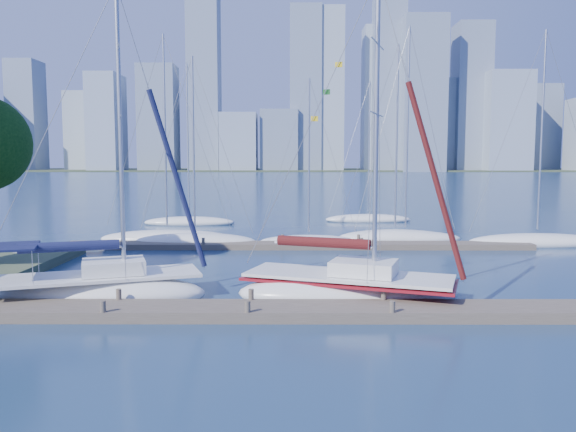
{
  "coord_description": "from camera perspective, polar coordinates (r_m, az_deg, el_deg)",
  "views": [
    {
      "loc": [
        1.45,
        -19.84,
        5.61
      ],
      "look_at": [
        1.38,
        4.0,
        3.27
      ],
      "focal_mm": 35.0,
      "sensor_mm": 36.0,
      "label": 1
    }
  ],
  "objects": [
    {
      "name": "bg_boat_0",
      "position": [
        39.85,
        -12.16,
        -2.19
      ],
      "size": [
        9.61,
        4.49,
        14.5
      ],
      "rotation": [
        0.0,
        0.0,
        -0.22
      ],
      "color": "silver",
      "rests_on": "ground"
    },
    {
      "name": "far_dock",
      "position": [
        36.26,
        1.03,
        -3.0
      ],
      "size": [
        30.0,
        1.8,
        0.36
      ],
      "primitive_type": "cube",
      "color": "#4D4239",
      "rests_on": "ground"
    },
    {
      "name": "bg_boat_4",
      "position": [
        39.94,
        11.83,
        -2.17
      ],
      "size": [
        8.06,
        4.52,
        15.0
      ],
      "rotation": [
        0.0,
        0.0,
        0.31
      ],
      "color": "silver",
      "rests_on": "ground"
    },
    {
      "name": "sailboat_maroon",
      "position": [
        22.95,
        6.2,
        -6.04
      ],
      "size": [
        9.38,
        5.71,
        13.27
      ],
      "rotation": [
        0.0,
        0.0,
        -0.34
      ],
      "color": "silver",
      "rests_on": "ground"
    },
    {
      "name": "bg_boat_7",
      "position": [
        52.59,
        8.14,
        -0.3
      ],
      "size": [
        8.16,
        4.51,
        13.16
      ],
      "rotation": [
        0.0,
        0.0,
        0.32
      ],
      "color": "silver",
      "rests_on": "ground"
    },
    {
      "name": "bg_boat_2",
      "position": [
        37.8,
        2.12,
        -2.58
      ],
      "size": [
        6.93,
        3.38,
        11.32
      ],
      "rotation": [
        0.0,
        0.0,
        0.23
      ],
      "color": "silver",
      "rests_on": "ground"
    },
    {
      "name": "far_shore",
      "position": [
        339.89,
        -0.08,
        4.66
      ],
      "size": [
        800.0,
        100.0,
        1.5
      ],
      "primitive_type": "cube",
      "color": "#38472D",
      "rests_on": "ground"
    },
    {
      "name": "skyline",
      "position": [
        312.45,
        4.57,
        10.98
      ],
      "size": [
        501.97,
        51.31,
        101.54
      ],
      "color": "#7F8FA5",
      "rests_on": "ground"
    },
    {
      "name": "bg_boat_3",
      "position": [
        39.9,
        10.81,
        -2.15
      ],
      "size": [
        8.41,
        4.88,
        13.85
      ],
      "rotation": [
        0.0,
        0.0,
        -0.32
      ],
      "color": "silver",
      "rests_on": "ground"
    },
    {
      "name": "near_dock",
      "position": [
        20.62,
        -3.94,
        -9.61
      ],
      "size": [
        26.0,
        2.0,
        0.4
      ],
      "primitive_type": "cube",
      "color": "#4D4239",
      "rests_on": "ground"
    },
    {
      "name": "bg_boat_6",
      "position": [
        50.32,
        -9.99,
        -0.57
      ],
      "size": [
        8.26,
        4.83,
        14.33
      ],
      "rotation": [
        0.0,
        0.0,
        0.36
      ],
      "color": "silver",
      "rests_on": "ground"
    },
    {
      "name": "bg_boat_1",
      "position": [
        37.92,
        -9.42,
        -2.55
      ],
      "size": [
        8.56,
        4.73,
        12.74
      ],
      "rotation": [
        0.0,
        0.0,
        -0.29
      ],
      "color": "silver",
      "rests_on": "ground"
    },
    {
      "name": "sailboat_navy",
      "position": [
        24.09,
        -18.71,
        -5.73
      ],
      "size": [
        9.11,
        5.5,
        13.12
      ],
      "rotation": [
        0.0,
        0.0,
        0.33
      ],
      "color": "silver",
      "rests_on": "ground"
    },
    {
      "name": "ground",
      "position": [
        20.67,
        -3.93,
        -10.14
      ],
      "size": [
        700.0,
        700.0,
        0.0
      ],
      "primitive_type": "plane",
      "color": "navy",
      "rests_on": "ground"
    },
    {
      "name": "bg_boat_5",
      "position": [
        40.87,
        23.97,
        -2.37
      ],
      "size": [
        9.31,
        2.86,
        14.4
      ],
      "rotation": [
        0.0,
        0.0,
        0.05
      ],
      "color": "silver",
      "rests_on": "ground"
    }
  ]
}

